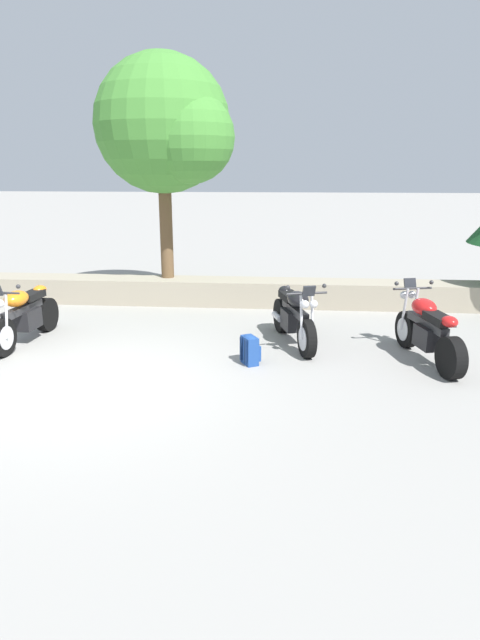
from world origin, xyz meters
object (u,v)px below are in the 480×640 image
motorcycle_orange_near_left (24,316)px  leafy_tree_far_left (168,128)px  motorcycle_red_far_right (427,331)px  rider_backpack (250,349)px  motorcycle_black_centre (294,317)px

motorcycle_orange_near_left → leafy_tree_far_left: leafy_tree_far_left is taller
motorcycle_red_far_right → leafy_tree_far_left: (-4.72, 3.48, 3.24)m
motorcycle_red_far_right → rider_backpack: (-2.74, -0.38, -0.24)m
motorcycle_red_far_right → rider_backpack: 2.77m
motorcycle_black_centre → leafy_tree_far_left: leafy_tree_far_left is taller
motorcycle_orange_near_left → motorcycle_red_far_right: size_ratio=1.01×
motorcycle_red_far_right → leafy_tree_far_left: size_ratio=0.44×
motorcycle_black_centre → rider_backpack: motorcycle_black_centre is taller
rider_backpack → leafy_tree_far_left: bearing=117.2°
motorcycle_orange_near_left → rider_backpack: bearing=-10.3°
rider_backpack → leafy_tree_far_left: leafy_tree_far_left is taller
rider_backpack → leafy_tree_far_left: size_ratio=0.10×
motorcycle_red_far_right → leafy_tree_far_left: bearing=143.6°
motorcycle_orange_near_left → leafy_tree_far_left: 4.92m
rider_backpack → motorcycle_orange_near_left: bearing=169.7°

